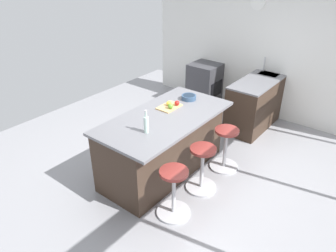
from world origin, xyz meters
TOP-DOWN VIEW (x-y plane):
  - ground_plane at (0.00, 0.00)m, footprint 6.81×6.81m
  - interior_partition_left at (-2.62, -0.00)m, footprint 0.15×5.10m
  - sink_cabinet at (-2.28, 0.19)m, footprint 1.95×0.60m
  - oven_range at (-2.27, -1.14)m, footprint 0.60×0.61m
  - kitchen_island at (0.25, -0.26)m, footprint 2.05×1.05m
  - stool_by_window at (-0.40, 0.44)m, footprint 0.44×0.44m
  - stool_middle at (0.25, 0.44)m, footprint 0.44×0.44m
  - stool_near_camera at (0.89, 0.44)m, footprint 0.44×0.44m
  - cutting_board at (-0.01, -0.34)m, footprint 0.36×0.24m
  - apple_green at (0.04, -0.28)m, footprint 0.08×0.08m
  - apple_yellow at (-0.02, -0.36)m, footprint 0.07×0.07m
  - apple_red at (-0.11, -0.27)m, footprint 0.07×0.07m
  - water_bottle at (0.75, -0.11)m, footprint 0.06×0.06m
  - fruit_bowl at (-0.44, -0.29)m, footprint 0.23×0.23m

SIDE VIEW (x-z plane):
  - ground_plane at x=0.00m, z-range 0.00..0.00m
  - stool_by_window at x=-0.40m, z-range -0.02..0.65m
  - stool_middle at x=0.25m, z-range -0.02..0.65m
  - stool_near_camera at x=0.89m, z-range -0.02..0.65m
  - oven_range at x=-2.27m, z-range 0.00..0.89m
  - sink_cabinet at x=-2.28m, z-range -0.13..1.07m
  - kitchen_island at x=0.25m, z-range 0.01..0.95m
  - cutting_board at x=-0.01m, z-range 0.95..0.97m
  - fruit_bowl at x=-0.44m, z-range 0.95..1.02m
  - apple_yellow at x=-0.02m, z-range 0.97..1.04m
  - apple_red at x=-0.11m, z-range 0.97..1.04m
  - apple_green at x=0.04m, z-range 0.97..1.05m
  - water_bottle at x=0.75m, z-range 0.91..1.23m
  - interior_partition_left at x=-2.62m, z-range 0.00..2.73m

